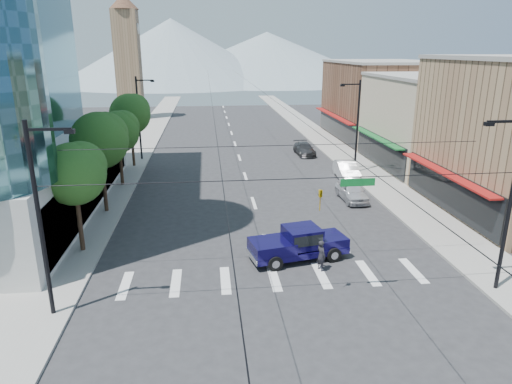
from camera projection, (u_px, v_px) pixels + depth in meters
The scene contains 20 objects.
ground at pixel (282, 292), 23.02m from camera, with size 160.00×160.00×0.00m, color #28282B.
sidewalk_left at pixel (143, 142), 59.73m from camera, with size 4.00×120.00×0.15m, color gray.
sidewalk_right at pixel (322, 139), 62.17m from camera, with size 4.00×120.00×0.15m, color gray.
shop_mid at pixel (439, 123), 46.48m from camera, with size 12.00×14.00×9.00m, color tan.
shop_far at pixel (381, 101), 61.51m from camera, with size 12.00×18.00×10.00m, color brown.
clock_tower at pixel (128, 56), 76.98m from camera, with size 4.80×4.80×20.40m.
mountain_left at pixel (172, 51), 160.52m from camera, with size 80.00×80.00×22.00m, color gray.
mountain_right at pixel (267, 57), 174.16m from camera, with size 90.00×90.00×18.00m, color gray.
tree_near at pixel (76, 172), 26.18m from camera, with size 3.65×3.64×6.71m.
tree_midnear at pixel (102, 139), 32.65m from camera, with size 4.09×4.09×7.52m.
tree_midfar at pixel (120, 130), 39.47m from camera, with size 3.65×3.64×6.71m.
tree_far at pixel (131, 113), 45.93m from camera, with size 4.09×4.09×7.52m.
signal_rig at pixel (292, 212), 20.70m from camera, with size 21.80×0.20×9.00m.
lamp_pole_nw at pixel (140, 115), 48.92m from camera, with size 2.00×0.25×9.00m.
lamp_pole_ne at pixel (356, 123), 43.50m from camera, with size 2.00×0.25×9.00m.
pickup_truck at pixel (298, 243), 26.34m from camera, with size 6.03×3.16×1.94m.
pedestrian at pixel (321, 256), 25.01m from camera, with size 0.65×0.42×1.77m, color black.
parked_car_near at pixel (352, 191), 36.81m from camera, with size 1.78×4.43×1.51m, color silver.
parked_car_mid at pixel (346, 170), 42.88m from camera, with size 1.74×4.99×1.64m, color white.
parked_car_far at pixel (304, 149), 52.71m from camera, with size 1.91×4.71×1.37m, color #2F2F31.
Camera 1 is at (-3.49, -20.20, 11.70)m, focal length 32.00 mm.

